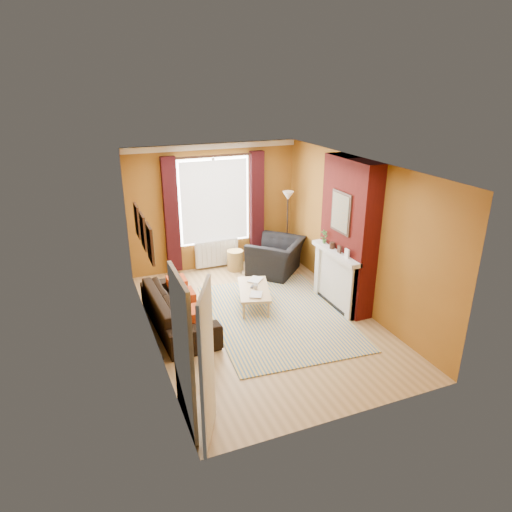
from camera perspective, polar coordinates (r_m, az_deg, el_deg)
name	(u,v)px	position (r m, az deg, el deg)	size (l,w,h in m)	color
ground	(261,320)	(8.34, 0.65, -7.96)	(5.50, 5.50, 0.00)	olive
room_walls	(288,239)	(8.24, 3.98, 2.15)	(3.82, 5.54, 2.83)	#8C591B
striped_rug	(277,316)	(8.46, 2.69, -7.47)	(2.59, 3.42, 0.02)	#355F92
sofa	(178,308)	(8.15, -9.73, -6.47)	(2.20, 0.86, 0.64)	black
armchair	(276,257)	(10.11, 2.52, -0.10)	(1.19, 1.04, 0.77)	black
coffee_table	(254,290)	(8.66, -0.27, -4.30)	(0.86, 1.23, 0.37)	tan
wicker_stool	(235,260)	(10.35, -2.62, -0.52)	(0.48, 0.48, 0.46)	#A58447
floor_lamp	(288,208)	(10.27, 3.99, 6.06)	(0.32, 0.32, 1.75)	black
book_a	(250,294)	(8.38, -0.73, -4.82)	(0.22, 0.29, 0.03)	#999999
book_b	(250,279)	(9.01, -0.74, -2.87)	(0.23, 0.31, 0.02)	#999999
mug	(256,287)	(8.59, -0.05, -3.87)	(0.11, 0.11, 0.10)	#999999
tv_remote	(253,286)	(8.70, -0.43, -3.82)	(0.13, 0.15, 0.02)	#28282B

